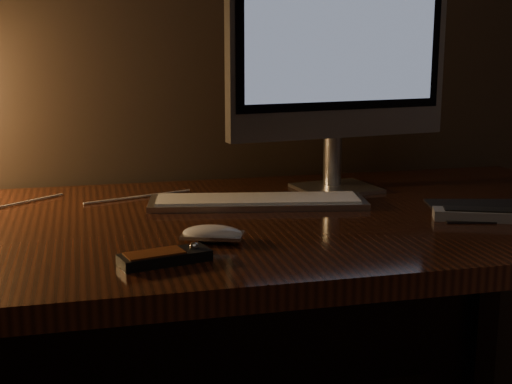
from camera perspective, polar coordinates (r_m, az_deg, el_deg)
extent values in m
cube|color=#38180C|center=(1.34, -2.01, -2.93)|extent=(1.60, 0.75, 0.04)
cube|color=black|center=(2.02, 17.65, -9.42)|extent=(0.06, 0.06, 0.71)
cube|color=black|center=(1.75, -4.30, -8.78)|extent=(1.48, 0.02, 0.51)
cube|color=silver|center=(1.59, 6.43, 0.31)|extent=(0.19, 0.17, 0.01)
cylinder|color=silver|center=(1.60, 6.13, 2.59)|extent=(0.05, 0.05, 0.11)
cube|color=silver|center=(1.55, 6.78, 12.08)|extent=(0.51, 0.11, 0.42)
cube|color=black|center=(1.53, 7.04, 13.11)|extent=(0.48, 0.07, 0.35)
cube|color=#8A99BC|center=(1.53, 7.07, 13.11)|extent=(0.44, 0.07, 0.32)
cube|color=silver|center=(1.43, 0.13, -0.74)|extent=(0.45, 0.20, 0.02)
cube|color=black|center=(1.46, 18.66, -1.41)|extent=(0.28, 0.24, 0.00)
ellipsoid|color=white|center=(1.18, -3.50, -3.53)|extent=(0.11, 0.08, 0.02)
cube|color=black|center=(1.08, -7.30, -5.22)|extent=(0.14, 0.08, 0.02)
cube|color=brown|center=(1.07, -7.31, -4.78)|extent=(0.09, 0.06, 0.00)
sphere|color=silver|center=(1.07, -7.32, -4.71)|extent=(0.01, 0.01, 0.01)
cube|color=gray|center=(1.38, 17.91, -1.78)|extent=(0.19, 0.11, 0.02)
cube|color=black|center=(1.38, 17.93, -1.37)|extent=(0.15, 0.09, 0.00)
cylinder|color=red|center=(1.38, 17.94, -1.25)|extent=(0.01, 0.01, 0.00)
cylinder|color=#0C8C19|center=(1.38, 17.94, -1.25)|extent=(0.01, 0.01, 0.00)
cylinder|color=gold|center=(1.38, 17.94, -1.25)|extent=(0.01, 0.01, 0.00)
cylinder|color=#1433BF|center=(1.38, 17.94, -1.25)|extent=(0.01, 0.01, 0.00)
cylinder|color=white|center=(1.50, -14.22, -0.79)|extent=(0.45, 0.23, 0.00)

